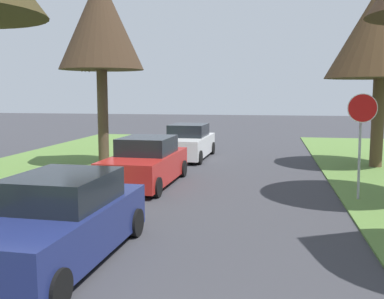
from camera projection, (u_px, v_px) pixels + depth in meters
The scene contains 6 objects.
stop_sign_far at pixel (362, 123), 12.35m from camera, with size 0.81×0.27×2.97m.
street_tree_right_far at pixel (383, 29), 17.47m from camera, with size 4.34×4.34×7.43m.
street_tree_left_mid_b at pixel (101, 24), 17.81m from camera, with size 3.40×3.40×7.66m.
parked_sedan_navy at pixel (59, 222), 8.04m from camera, with size 2.08×4.46×1.57m.
parked_sedan_red at pixel (146, 163), 14.75m from camera, with size 2.08×4.46×1.57m.
parked_sedan_white at pixel (188, 143), 20.69m from camera, with size 2.08×4.46×1.57m.
Camera 1 is at (1.60, -0.61, 3.05)m, focal length 41.75 mm.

